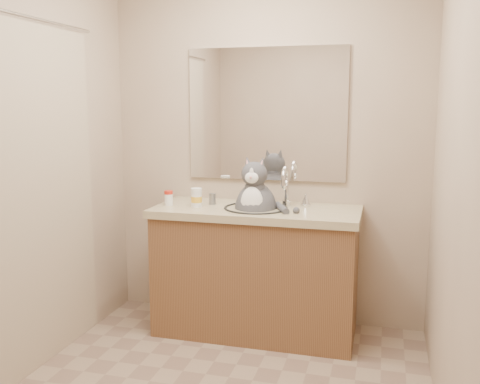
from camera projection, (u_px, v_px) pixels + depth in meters
name	position (u px, v px, depth m)	size (l,w,h in m)	color
room	(209.00, 172.00, 2.51)	(2.22, 2.52, 2.42)	gray
vanity	(256.00, 268.00, 3.55)	(1.34, 0.59, 1.12)	brown
mirror	(266.00, 114.00, 3.65)	(1.10, 0.02, 0.90)	white
shower_curtain	(32.00, 195.00, 2.91)	(0.02, 1.30, 1.93)	tan
cat	(256.00, 206.00, 3.46)	(0.39, 0.31, 0.55)	#4B4B50
pill_bottle_redcap	(169.00, 198.00, 3.57)	(0.06, 0.06, 0.10)	white
pill_bottle_orange	(196.00, 198.00, 3.52)	(0.07, 0.07, 0.12)	white
grey_canister	(212.00, 199.00, 3.61)	(0.06, 0.06, 0.07)	gray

